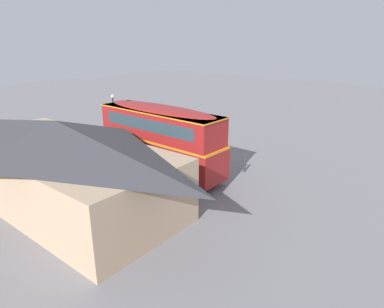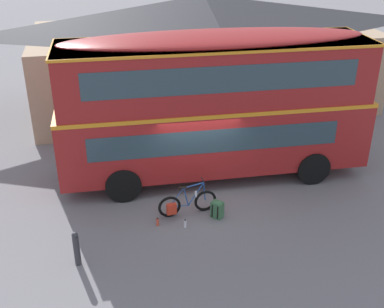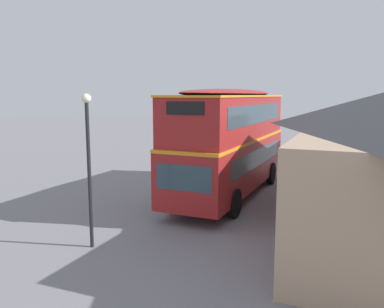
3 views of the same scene
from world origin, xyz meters
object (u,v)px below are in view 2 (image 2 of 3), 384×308
Objects in this scene: double_decker_bus at (215,101)px; water_bottle_clear_plastic at (185,224)px; kerb_bollard at (76,248)px; backpack_on_ground at (217,209)px; water_bottle_red_squeeze at (158,222)px; touring_bicycle at (186,204)px.

double_decker_bus is 38.05× the size of water_bottle_clear_plastic.
double_decker_bus reaches higher than kerb_bollard.
kerb_bollard is (-4.29, -4.13, -2.14)m from double_decker_bus.
backpack_on_ground is 2.23× the size of water_bottle_red_squeeze.
touring_bicycle is at bearing 80.11° from water_bottle_clear_plastic.
water_bottle_clear_plastic is at bearing 21.58° from kerb_bollard.
touring_bicycle is at bearing 30.99° from kerb_bollard.
water_bottle_red_squeeze is 0.26× the size of kerb_bollard.
backpack_on_ground is 1.08m from water_bottle_clear_plastic.
touring_bicycle is (-1.28, -2.32, -2.27)m from double_decker_bus.
double_decker_bus reaches higher than water_bottle_clear_plastic.
double_decker_bus is 5.63× the size of touring_bicycle.
double_decker_bus is 4.15m from water_bottle_clear_plastic.
kerb_bollard is at bearing -149.01° from touring_bicycle.
double_decker_bus reaches higher than backpack_on_ground.
water_bottle_clear_plastic is at bearing -115.05° from double_decker_bus.
double_decker_bus is 17.96× the size of backpack_on_ground.
touring_bicycle is 7.11× the size of water_bottle_red_squeeze.
kerb_bollard is at bearing -158.66° from backpack_on_ground.
touring_bicycle is at bearing 162.07° from backpack_on_ground.
touring_bicycle is 3.52m from kerb_bollard.
backpack_on_ground is at bearing 4.96° from water_bottle_red_squeeze.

